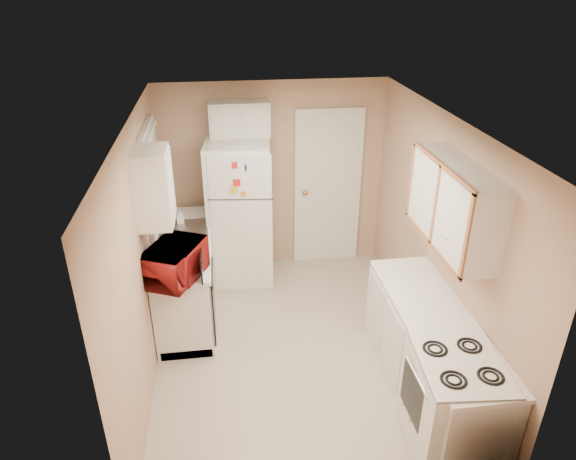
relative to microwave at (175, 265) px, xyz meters
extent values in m
plane|color=beige|center=(1.13, -0.12, -1.05)|extent=(3.80, 3.80, 0.00)
plane|color=white|center=(1.13, -0.12, 1.35)|extent=(3.80, 3.80, 0.00)
plane|color=tan|center=(-0.27, -0.12, 0.15)|extent=(3.80, 3.80, 0.00)
plane|color=tan|center=(2.53, -0.12, 0.15)|extent=(3.80, 3.80, 0.00)
plane|color=tan|center=(1.13, 1.78, 0.15)|extent=(2.80, 2.80, 0.00)
plane|color=tan|center=(1.13, -2.02, 0.15)|extent=(2.80, 2.80, 0.00)
cube|color=silver|center=(0.03, 0.78, -0.60)|extent=(0.60, 1.80, 0.90)
cube|color=black|center=(0.32, 0.18, -0.56)|extent=(0.03, 0.58, 0.72)
cube|color=gray|center=(0.03, 0.93, -0.19)|extent=(0.54, 0.74, 0.16)
imported|color=maroon|center=(0.00, 0.00, 0.00)|extent=(0.71, 0.57, 0.41)
imported|color=silver|center=(-0.02, 1.22, -0.05)|extent=(0.09, 0.09, 0.18)
cube|color=silver|center=(-0.23, 0.93, 0.55)|extent=(0.10, 0.98, 1.08)
cube|color=silver|center=(-0.12, 0.10, 0.75)|extent=(0.30, 0.45, 0.70)
cube|color=silver|center=(0.68, 1.40, -0.15)|extent=(0.81, 0.79, 1.80)
cube|color=silver|center=(0.73, 1.63, 0.95)|extent=(0.70, 0.30, 0.40)
cube|color=silver|center=(1.83, 1.74, -0.03)|extent=(0.86, 0.06, 2.08)
cube|color=silver|center=(2.23, -0.92, -0.60)|extent=(0.60, 2.00, 0.90)
cube|color=silver|center=(2.18, -1.51, -0.59)|extent=(0.68, 0.81, 0.93)
cube|color=silver|center=(2.38, -0.62, 0.75)|extent=(0.30, 1.20, 0.70)
camera|label=1|loc=(0.50, -4.27, 2.46)|focal=32.00mm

